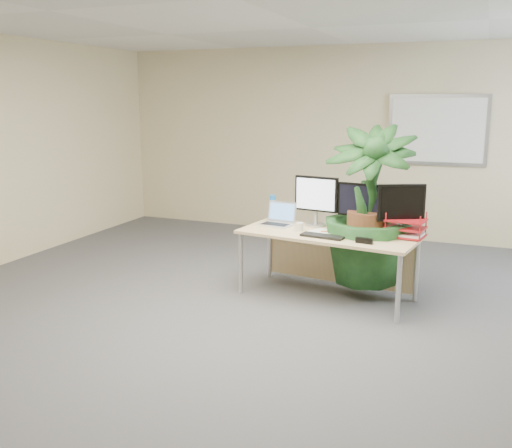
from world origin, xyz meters
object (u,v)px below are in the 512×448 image
at_px(desk, 331,245).
at_px(monitor_right, 359,204).
at_px(laptop, 278,219).
at_px(monitor_left, 316,198).
at_px(floor_plant, 367,223).

height_order(desk, monitor_right, monitor_right).
xyz_separation_m(monitor_right, laptop, (-0.84, -0.04, -0.22)).
height_order(desk, laptop, laptop).
relative_size(monitor_left, laptop, 1.44).
relative_size(monitor_left, monitor_right, 1.08).
relative_size(desk, monitor_right, 3.79).
xyz_separation_m(floor_plant, monitor_right, (-0.09, 0.02, 0.19)).
height_order(desk, floor_plant, floor_plant).
bearing_deg(desk, monitor_left, 140.76).
xyz_separation_m(desk, monitor_right, (0.24, 0.13, 0.41)).
distance_m(monitor_left, laptop, 0.46).
xyz_separation_m(desk, laptop, (-0.59, 0.09, 0.20)).
xyz_separation_m(floor_plant, laptop, (-0.93, -0.02, -0.03)).
xyz_separation_m(monitor_left, monitor_right, (0.45, -0.04, -0.02)).
bearing_deg(floor_plant, monitor_right, 167.82).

